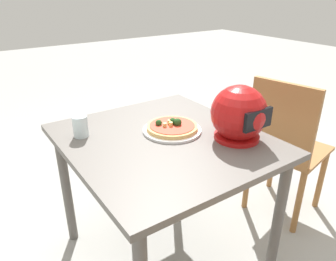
{
  "coord_description": "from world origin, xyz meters",
  "views": [
    {
      "loc": [
        0.73,
        1.11,
        1.37
      ],
      "look_at": [
        -0.04,
        -0.02,
        0.74
      ],
      "focal_mm": 34.15,
      "sensor_mm": 36.0,
      "label": 1
    }
  ],
  "objects_px": {
    "dining_table": "(164,156)",
    "chair_side": "(285,144)",
    "motorcycle_helmet": "(239,114)",
    "drinking_glass": "(80,126)",
    "pizza": "(172,126)"
  },
  "relations": [
    {
      "from": "motorcycle_helmet",
      "to": "dining_table",
      "type": "bearing_deg",
      "value": -35.83
    },
    {
      "from": "dining_table",
      "to": "motorcycle_helmet",
      "type": "bearing_deg",
      "value": 144.17
    },
    {
      "from": "dining_table",
      "to": "chair_side",
      "type": "bearing_deg",
      "value": 172.47
    },
    {
      "from": "dining_table",
      "to": "drinking_glass",
      "type": "xyz_separation_m",
      "value": [
        0.31,
        -0.23,
        0.14
      ]
    },
    {
      "from": "motorcycle_helmet",
      "to": "drinking_glass",
      "type": "xyz_separation_m",
      "value": [
        0.58,
        -0.43,
        -0.07
      ]
    },
    {
      "from": "pizza",
      "to": "drinking_glass",
      "type": "distance_m",
      "value": 0.43
    },
    {
      "from": "dining_table",
      "to": "motorcycle_helmet",
      "type": "distance_m",
      "value": 0.4
    },
    {
      "from": "motorcycle_helmet",
      "to": "chair_side",
      "type": "relative_size",
      "value": 0.28
    },
    {
      "from": "pizza",
      "to": "drinking_glass",
      "type": "height_order",
      "value": "drinking_glass"
    },
    {
      "from": "motorcycle_helmet",
      "to": "drinking_glass",
      "type": "height_order",
      "value": "motorcycle_helmet"
    },
    {
      "from": "chair_side",
      "to": "motorcycle_helmet",
      "type": "bearing_deg",
      "value": 9.96
    },
    {
      "from": "dining_table",
      "to": "pizza",
      "type": "bearing_deg",
      "value": -152.66
    },
    {
      "from": "pizza",
      "to": "chair_side",
      "type": "relative_size",
      "value": 0.27
    },
    {
      "from": "motorcycle_helmet",
      "to": "chair_side",
      "type": "xyz_separation_m",
      "value": [
        -0.52,
        -0.09,
        -0.34
      ]
    },
    {
      "from": "dining_table",
      "to": "chair_side",
      "type": "relative_size",
      "value": 1.05
    }
  ]
}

